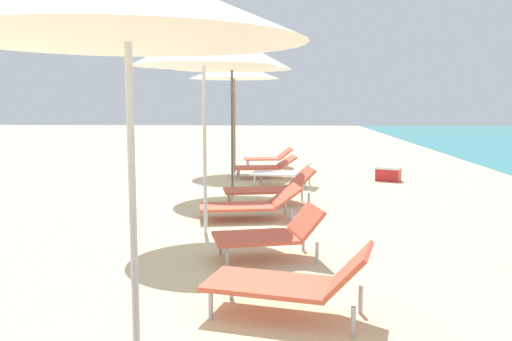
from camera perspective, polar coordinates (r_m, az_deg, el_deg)
The scene contains 12 objects.
umbrella_second at distance 3.62m, azimuth -13.33°, elevation 16.64°, with size 2.27×2.27×2.69m.
lounger_second_shoreside at distance 4.61m, azimuth 3.79°, elevation -11.40°, with size 1.47×0.92×0.63m.
umbrella_third at distance 7.29m, azimuth -5.50°, elevation 12.51°, with size 1.88×1.88×2.74m.
lounger_third_shoreside at distance 8.29m, azimuth -0.49°, elevation -3.45°, with size 1.60×0.88×0.52m.
lounger_third_inland at distance 6.23m, azimuth 1.54°, elevation -6.54°, with size 1.32×0.92×0.59m.
umbrella_fourth at distance 10.61m, azimuth -2.55°, elevation 12.16°, with size 2.29×2.29×3.07m.
lounger_fourth_shoreside at distance 11.58m, azimuth 2.99°, elevation -0.15°, with size 1.43×0.90×0.56m.
lounger_fourth_inland at distance 9.47m, azimuth 1.59°, elevation -1.75°, with size 1.64×0.91×0.64m.
umbrella_farthest at distance 13.74m, azimuth -2.29°, elevation 10.37°, with size 2.24×2.24×2.80m.
lounger_farthest_shoreside at distance 14.80m, azimuth 1.34°, elevation 1.40°, with size 1.37×0.85×0.53m.
lounger_farthest_inland at distance 12.71m, azimuth 1.02°, elevation 0.48°, with size 1.52×0.88×0.53m.
cooler_box at distance 12.65m, azimuth 13.63°, elevation -0.34°, with size 0.62×0.54×0.32m.
Camera 1 is at (1.37, -0.09, 1.79)m, focal length 38.34 mm.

